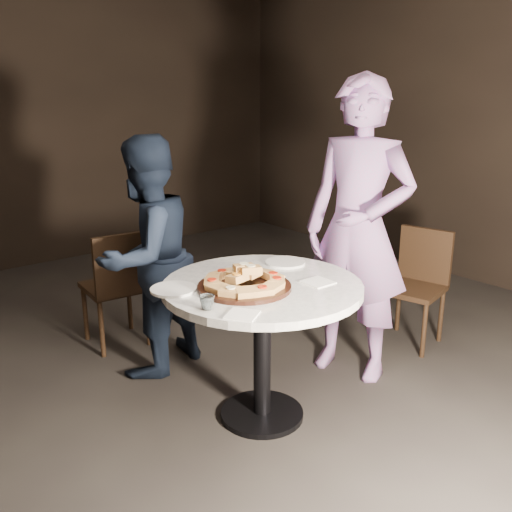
{
  "coord_description": "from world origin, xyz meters",
  "views": [
    {
      "loc": [
        -1.65,
        -2.05,
        1.69
      ],
      "look_at": [
        0.08,
        0.04,
        0.88
      ],
      "focal_mm": 40.0,
      "sensor_mm": 36.0,
      "label": 1
    }
  ],
  "objects_px": {
    "water_glass": "(207,303)",
    "chair_right": "(418,278)",
    "table": "(262,309)",
    "diner_teal": "(358,231)",
    "serving_board": "(244,287)",
    "chair_far": "(118,281)",
    "diner_navy": "(147,258)",
    "focaccia_pile": "(244,279)"
  },
  "relations": [
    {
      "from": "water_glass",
      "to": "chair_right",
      "type": "relative_size",
      "value": 0.09
    },
    {
      "from": "table",
      "to": "diner_teal",
      "type": "xyz_separation_m",
      "value": [
        0.77,
        0.05,
        0.27
      ]
    },
    {
      "from": "serving_board",
      "to": "chair_far",
      "type": "bearing_deg",
      "value": 92.7
    },
    {
      "from": "table",
      "to": "diner_navy",
      "type": "xyz_separation_m",
      "value": [
        -0.17,
        0.86,
        0.11
      ]
    },
    {
      "from": "serving_board",
      "to": "chair_right",
      "type": "bearing_deg",
      "value": 2.84
    },
    {
      "from": "table",
      "to": "chair_far",
      "type": "distance_m",
      "value": 1.28
    },
    {
      "from": "chair_right",
      "to": "serving_board",
      "type": "bearing_deg",
      "value": -100.61
    },
    {
      "from": "focaccia_pile",
      "to": "water_glass",
      "type": "xyz_separation_m",
      "value": [
        -0.29,
        -0.11,
        -0.02
      ]
    },
    {
      "from": "serving_board",
      "to": "chair_right",
      "type": "xyz_separation_m",
      "value": [
        1.56,
        0.08,
        -0.32
      ]
    },
    {
      "from": "water_glass",
      "to": "chair_far",
      "type": "xyz_separation_m",
      "value": [
        0.23,
        1.37,
        -0.32
      ]
    },
    {
      "from": "table",
      "to": "diner_teal",
      "type": "distance_m",
      "value": 0.82
    },
    {
      "from": "serving_board",
      "to": "focaccia_pile",
      "type": "distance_m",
      "value": 0.04
    },
    {
      "from": "table",
      "to": "focaccia_pile",
      "type": "xyz_separation_m",
      "value": [
        -0.12,
        -0.0,
        0.19
      ]
    },
    {
      "from": "focaccia_pile",
      "to": "diner_navy",
      "type": "relative_size",
      "value": 0.29
    },
    {
      "from": "serving_board",
      "to": "diner_navy",
      "type": "distance_m",
      "value": 0.87
    },
    {
      "from": "chair_right",
      "to": "diner_navy",
      "type": "height_order",
      "value": "diner_navy"
    },
    {
      "from": "table",
      "to": "chair_far",
      "type": "height_order",
      "value": "chair_far"
    },
    {
      "from": "chair_far",
      "to": "diner_teal",
      "type": "distance_m",
      "value": 1.59
    },
    {
      "from": "chair_far",
      "to": "focaccia_pile",
      "type": "bearing_deg",
      "value": 97.96
    },
    {
      "from": "serving_board",
      "to": "table",
      "type": "bearing_deg",
      "value": 2.57
    },
    {
      "from": "water_glass",
      "to": "chair_right",
      "type": "bearing_deg",
      "value": 5.61
    },
    {
      "from": "diner_navy",
      "to": "diner_teal",
      "type": "bearing_deg",
      "value": 122.35
    },
    {
      "from": "serving_board",
      "to": "focaccia_pile",
      "type": "relative_size",
      "value": 1.11
    },
    {
      "from": "diner_teal",
      "to": "focaccia_pile",
      "type": "bearing_deg",
      "value": -105.29
    },
    {
      "from": "diner_navy",
      "to": "table",
      "type": "bearing_deg",
      "value": 84.11
    },
    {
      "from": "table",
      "to": "focaccia_pile",
      "type": "bearing_deg",
      "value": -178.29
    },
    {
      "from": "diner_navy",
      "to": "diner_teal",
      "type": "relative_size",
      "value": 0.81
    },
    {
      "from": "focaccia_pile",
      "to": "diner_teal",
      "type": "bearing_deg",
      "value": 3.65
    },
    {
      "from": "chair_far",
      "to": "chair_right",
      "type": "xyz_separation_m",
      "value": [
        1.62,
        -1.18,
        -0.02
      ]
    },
    {
      "from": "water_glass",
      "to": "diner_teal",
      "type": "distance_m",
      "value": 1.2
    },
    {
      "from": "table",
      "to": "serving_board",
      "type": "xyz_separation_m",
      "value": [
        -0.12,
        -0.01,
        0.15
      ]
    },
    {
      "from": "focaccia_pile",
      "to": "chair_right",
      "type": "height_order",
      "value": "focaccia_pile"
    },
    {
      "from": "serving_board",
      "to": "diner_teal",
      "type": "height_order",
      "value": "diner_teal"
    },
    {
      "from": "focaccia_pile",
      "to": "diner_teal",
      "type": "relative_size",
      "value": 0.23
    },
    {
      "from": "chair_right",
      "to": "diner_teal",
      "type": "height_order",
      "value": "diner_teal"
    },
    {
      "from": "table",
      "to": "focaccia_pile",
      "type": "relative_size",
      "value": 2.47
    },
    {
      "from": "serving_board",
      "to": "chair_far",
      "type": "xyz_separation_m",
      "value": [
        -0.06,
        1.26,
        -0.3
      ]
    },
    {
      "from": "diner_navy",
      "to": "chair_right",
      "type": "bearing_deg",
      "value": 136.84
    },
    {
      "from": "water_glass",
      "to": "chair_far",
      "type": "height_order",
      "value": "water_glass"
    },
    {
      "from": "chair_right",
      "to": "focaccia_pile",
      "type": "bearing_deg",
      "value": -100.68
    },
    {
      "from": "focaccia_pile",
      "to": "table",
      "type": "bearing_deg",
      "value": 1.71
    },
    {
      "from": "focaccia_pile",
      "to": "chair_far",
      "type": "bearing_deg",
      "value": 92.76
    }
  ]
}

